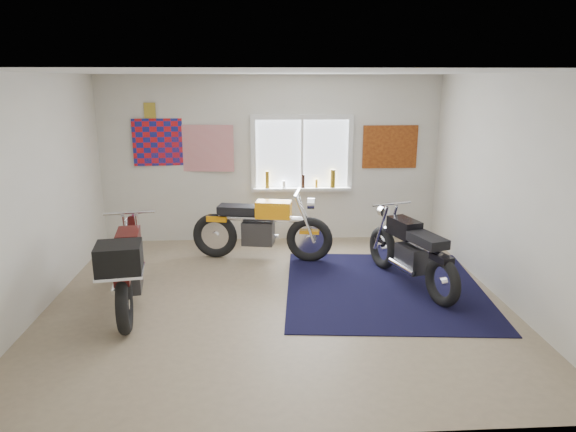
{
  "coord_description": "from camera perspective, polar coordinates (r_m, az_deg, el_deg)",
  "views": [
    {
      "loc": [
        -0.2,
        -5.82,
        2.63
      ],
      "look_at": [
        0.16,
        0.4,
        0.96
      ],
      "focal_mm": 32.0,
      "sensor_mm": 36.0,
      "label": 1
    }
  ],
  "objects": [
    {
      "name": "ground",
      "position": [
        6.39,
        -1.2,
        -9.3
      ],
      "size": [
        5.5,
        5.5,
        0.0
      ],
      "primitive_type": "plane",
      "color": "#9E896B",
      "rests_on": "ground"
    },
    {
      "name": "room_shell",
      "position": [
        5.91,
        -1.29,
        5.34
      ],
      "size": [
        5.5,
        5.5,
        5.5
      ],
      "color": "white",
      "rests_on": "ground"
    },
    {
      "name": "navy_rug",
      "position": [
        6.84,
        10.61,
        -7.85
      ],
      "size": [
        2.72,
        2.81,
        0.01
      ],
      "primitive_type": "cube",
      "rotation": [
        0.0,
        0.0,
        -0.09
      ],
      "color": "black",
      "rests_on": "ground"
    },
    {
      "name": "window_assembly",
      "position": [
        8.42,
        1.55,
        6.38
      ],
      "size": [
        1.66,
        0.17,
        1.26
      ],
      "color": "white",
      "rests_on": "room_shell"
    },
    {
      "name": "oil_bottles",
      "position": [
        8.41,
        2.09,
        4.02
      ],
      "size": [
        1.15,
        0.09,
        0.3
      ],
      "color": "#8E6814",
      "rests_on": "window_assembly"
    },
    {
      "name": "flag_display",
      "position": [
        8.49,
        -15.11,
        11.26
      ],
      "size": [
        1.6,
        0.1,
        1.17
      ],
      "color": "red",
      "rests_on": "room_shell"
    },
    {
      "name": "triumph_poster",
      "position": [
        8.64,
        11.26,
        7.54
      ],
      "size": [
        0.9,
        0.03,
        0.7
      ],
      "primitive_type": "cube",
      "color": "#A54C14",
      "rests_on": "room_shell"
    },
    {
      "name": "yellow_triumph",
      "position": [
        7.64,
        -3.02,
        -1.45
      ],
      "size": [
        2.11,
        0.68,
        1.07
      ],
      "rotation": [
        0.0,
        0.0,
        -0.19
      ],
      "color": "black",
      "rests_on": "ground"
    },
    {
      "name": "black_chrome_bike",
      "position": [
        6.86,
        13.47,
        -4.03
      ],
      "size": [
        0.81,
        1.91,
        1.01
      ],
      "rotation": [
        0.0,
        0.0,
        1.88
      ],
      "color": "black",
      "rests_on": "navy_rug"
    },
    {
      "name": "maroon_tourer",
      "position": [
        6.18,
        -17.44,
        -5.5
      ],
      "size": [
        0.76,
        2.04,
        1.04
      ],
      "rotation": [
        0.0,
        0.0,
        1.72
      ],
      "color": "black",
      "rests_on": "ground"
    }
  ]
}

